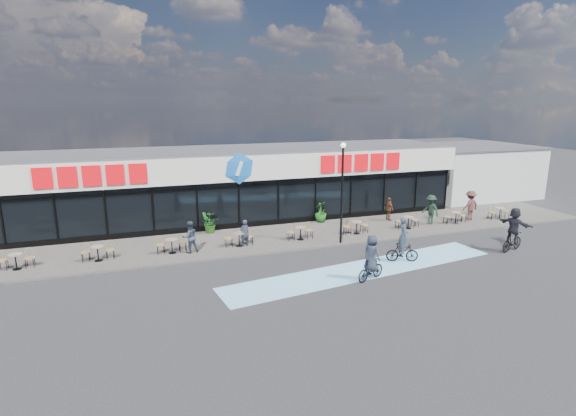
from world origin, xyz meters
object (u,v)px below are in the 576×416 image
Objects in this scene: bistro_set_0 at (16,259)px; patron_left at (245,233)px; potted_plant_mid at (209,223)px; patron_right at (190,237)px; cyclist_a at (403,245)px; lamp_post at (342,185)px; pedestrian_c at (470,205)px; cyclist_b at (514,231)px; pedestrian_a at (431,210)px; potted_plant_right at (321,212)px; potted_plant_left at (207,222)px; pedestrian_b at (389,209)px.

patron_left reaches higher than bistro_set_0.
patron_right reaches higher than potted_plant_mid.
lamp_post is at bearing 116.06° from cyclist_a.
pedestrian_c is (15.07, 0.48, 0.25)m from patron_left.
pedestrian_c is at bearing 70.43° from cyclist_b.
potted_plant_mid is at bearing 17.37° from bistro_set_0.
pedestrian_a is at bearing 100.59° from cyclist_b.
cyclist_a is at bearing 23.12° from pedestrian_c.
potted_plant_mid is 16.68m from pedestrian_c.
cyclist_a is (17.56, -4.74, 0.31)m from bistro_set_0.
lamp_post is 4.08× the size of potted_plant_right.
bistro_set_0 is 7.91m from patron_right.
patron_left is 8.18m from cyclist_a.
patron_left is at bearing -101.35° from pedestrian_a.
bistro_set_0 is 0.66× the size of cyclist_b.
patron_left reaches higher than potted_plant_left.
pedestrian_c is (9.96, 1.61, -2.25)m from lamp_post.
pedestrian_a is 5.64m from cyclist_b.
patron_right is 17.96m from pedestrian_c.
cyclist_b reaches higher than pedestrian_a.
potted_plant_right is 0.81× the size of patron_right.
cyclist_b is at bearing -48.32° from potted_plant_right.
cyclist_b is (14.57, -8.29, 0.39)m from potted_plant_left.
cyclist_b is at bearing -3.12° from pedestrian_a.
patron_right is at bearing -12.32° from patron_left.
potted_plant_mid is (-6.50, 4.24, -2.66)m from lamp_post.
pedestrian_b is (12.91, 2.18, -0.07)m from patron_right.
cyclist_a is (1.68, -3.43, -2.45)m from lamp_post.
potted_plant_left is 0.84× the size of patron_left.
cyclist_b is (23.88, -5.23, 0.55)m from bistro_set_0.
pedestrian_a is (6.96, 1.62, -2.29)m from lamp_post.
lamp_post is 5.07m from potted_plant_right.
patron_right is (-7.99, 1.01, -2.39)m from lamp_post.
pedestrian_c reaches higher than potted_plant_left.
pedestrian_a is (13.54, -2.75, 0.32)m from potted_plant_left.
potted_plant_left is at bearing 18.23° from bistro_set_0.
pedestrian_a is at bearing -10.99° from potted_plant_mid.
cyclist_a is at bearing 175.56° from cyclist_b.
pedestrian_c is at bearing 9.16° from lamp_post.
potted_plant_right is at bearing -126.91° from pedestrian_a.
patron_left is at bearing 167.57° from lamp_post.
lamp_post reaches higher than pedestrian_b.
potted_plant_right is 0.92× the size of patron_left.
lamp_post is 3.29× the size of patron_right.
potted_plant_mid is at bearing -80.54° from patron_left.
patron_left is at bearing -6.36° from pedestrian_c.
pedestrian_b is at bearing 5.18° from bistro_set_0.
patron_right is (7.89, -0.30, 0.37)m from bistro_set_0.
lamp_post is 10.34m from pedestrian_c.
pedestrian_c reaches higher than pedestrian_b.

